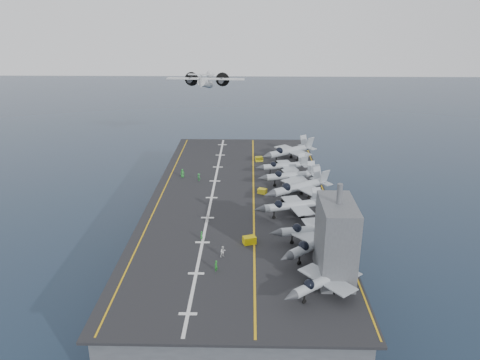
{
  "coord_description": "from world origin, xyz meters",
  "views": [
    {
      "loc": [
        2.16,
        -92.0,
        49.36
      ],
      "look_at": [
        0.0,
        4.0,
        13.0
      ],
      "focal_mm": 35.0,
      "sensor_mm": 36.0,
      "label": 1
    }
  ],
  "objects_px": {
    "tow_cart_a": "(249,240)",
    "island_superstructure": "(336,231)",
    "fighter_jet_0": "(324,280)",
    "transport_plane": "(206,83)"
  },
  "relations": [
    {
      "from": "fighter_jet_0",
      "to": "tow_cart_a",
      "type": "height_order",
      "value": "fighter_jet_0"
    },
    {
      "from": "transport_plane",
      "to": "tow_cart_a",
      "type": "bearing_deg",
      "value": -79.39
    },
    {
      "from": "transport_plane",
      "to": "fighter_jet_0",
      "type": "bearing_deg",
      "value": -74.67
    },
    {
      "from": "fighter_jet_0",
      "to": "transport_plane",
      "type": "distance_m",
      "value": 93.98
    },
    {
      "from": "fighter_jet_0",
      "to": "transport_plane",
      "type": "xyz_separation_m",
      "value": [
        -24.6,
        89.73,
        13.24
      ]
    },
    {
      "from": "island_superstructure",
      "to": "fighter_jet_0",
      "type": "distance_m",
      "value": 7.48
    },
    {
      "from": "tow_cart_a",
      "to": "island_superstructure",
      "type": "bearing_deg",
      "value": -37.49
    },
    {
      "from": "island_superstructure",
      "to": "fighter_jet_0",
      "type": "xyz_separation_m",
      "value": [
        -2.28,
        -4.89,
        -5.19
      ]
    },
    {
      "from": "tow_cart_a",
      "to": "transport_plane",
      "type": "distance_m",
      "value": 77.75
    },
    {
      "from": "island_superstructure",
      "to": "fighter_jet_0",
      "type": "relative_size",
      "value": 0.94
    }
  ]
}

